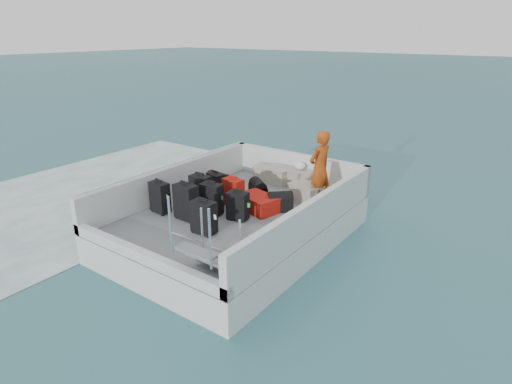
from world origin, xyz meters
TOP-DOWN VIEW (x-y plane):
  - ground at (0.00, 0.00)m, footprint 160.00×160.00m
  - wake_foam at (-4.80, 0.00)m, footprint 10.00×10.00m
  - ferry_hull at (0.00, 0.00)m, footprint 3.60×5.00m
  - deck at (0.00, 0.00)m, footprint 3.30×4.70m
  - deck_fittings at (0.35, -0.32)m, footprint 3.60×5.00m
  - suitcase_0 at (-1.28, -0.88)m, footprint 0.44×0.28m
  - suitcase_1 at (-0.89, -0.11)m, footprint 0.44×0.26m
  - suitcase_2 at (-0.94, 0.43)m, footprint 0.41×0.30m
  - suitcase_3 at (-0.62, -0.81)m, footprint 0.48×0.29m
  - suitcase_4 at (-0.38, -0.34)m, footprint 0.46×0.30m
  - suitcase_5 at (-0.30, 0.26)m, footprint 0.45×0.30m
  - suitcase_6 at (0.09, -1.08)m, footprint 0.46×0.28m
  - suitcase_7 at (0.22, -0.25)m, footprint 0.44×0.30m
  - suitcase_8 at (0.27, 0.36)m, footprint 0.93×0.73m
  - duffel_0 at (-1.22, 0.85)m, footprint 0.58×0.36m
  - duffel_1 at (-0.16, 0.95)m, footprint 0.58×0.54m
  - duffel_2 at (0.65, 0.62)m, footprint 0.57×0.56m
  - crate_0 at (-0.65, 2.01)m, footprint 0.63×0.50m
  - crate_1 at (-0.30, 2.04)m, footprint 0.68×0.54m
  - crate_2 at (0.19, 2.20)m, footprint 0.70×0.57m
  - crate_3 at (0.85, 1.32)m, footprint 0.72×0.58m
  - yellow_bag at (1.45, 2.20)m, footprint 0.28×0.26m
  - white_bag at (0.19, 2.20)m, footprint 0.24×0.24m
  - passenger at (1.10, 1.41)m, footprint 0.49×0.65m

SIDE VIEW (x-z plane):
  - ground at x=0.00m, z-range 0.00..0.00m
  - wake_foam at x=-4.80m, z-range 0.00..0.00m
  - ferry_hull at x=0.00m, z-range 0.00..0.60m
  - deck at x=0.00m, z-range 0.60..0.62m
  - yellow_bag at x=1.45m, z-range 0.62..0.84m
  - duffel_0 at x=-1.22m, z-range 0.62..0.94m
  - duffel_1 at x=-0.16m, z-range 0.62..0.94m
  - duffel_2 at x=0.65m, z-range 0.62..0.94m
  - suitcase_8 at x=0.27m, z-range 0.62..0.94m
  - crate_0 at x=-0.65m, z-range 0.62..0.96m
  - crate_2 at x=0.19m, z-range 0.62..0.98m
  - crate_1 at x=-0.30m, z-range 0.62..0.99m
  - crate_3 at x=0.85m, z-range 0.62..1.00m
  - suitcase_2 at x=-0.94m, z-range 0.62..1.17m
  - suitcase_7 at x=0.22m, z-range 0.62..1.19m
  - suitcase_5 at x=-0.30m, z-range 0.62..1.22m
  - suitcase_6 at x=0.09m, z-range 0.62..1.24m
  - suitcase_4 at x=-0.38m, z-range 0.62..1.26m
  - suitcase_0 at x=-1.28m, z-range 0.62..1.27m
  - suitcase_1 at x=-0.89m, z-range 0.62..1.27m
  - suitcase_3 at x=-0.62m, z-range 0.62..1.33m
  - deck_fittings at x=0.35m, z-range 0.54..1.44m
  - white_bag at x=0.19m, z-range 0.98..1.16m
  - passenger at x=1.10m, z-range 0.62..2.21m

